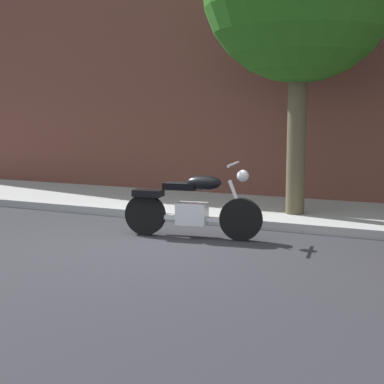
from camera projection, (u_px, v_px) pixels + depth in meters
ground_plane at (162, 244)px, 8.11m from camera, size 60.00×60.00×0.00m
sidewalk at (236, 209)px, 10.70m from camera, size 21.12×2.69×0.14m
motorcycle at (192, 207)px, 8.47m from camera, size 2.07×0.71×1.12m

